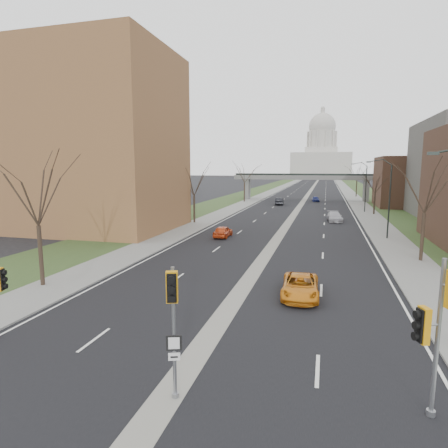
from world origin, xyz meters
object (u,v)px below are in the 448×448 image
at_px(signal_pole_median, 173,311).
at_px(signal_pole_right, 438,318).
at_px(car_left_near, 223,231).
at_px(car_right_near, 300,286).
at_px(car_right_far, 316,199).
at_px(car_right_mid, 334,217).
at_px(car_left_far, 280,201).

height_order(signal_pole_median, signal_pole_right, signal_pole_right).
height_order(car_left_near, car_right_near, car_right_near).
bearing_deg(car_right_far, car_right_near, -96.18).
distance_m(car_right_near, car_right_far, 66.99).
height_order(car_right_near, car_right_mid, car_right_mid).
height_order(car_left_far, car_right_near, car_left_far).
bearing_deg(car_right_mid, car_left_near, -133.46).
height_order(car_left_near, car_left_far, car_left_far).
distance_m(signal_pole_median, car_left_near, 30.55).
xyz_separation_m(signal_pole_median, car_right_far, (2.43, 78.80, -2.61)).
relative_size(signal_pole_median, car_right_far, 1.25).
height_order(signal_pole_right, car_left_far, signal_pole_right).
height_order(signal_pole_median, car_right_near, signal_pole_median).
bearing_deg(car_right_near, signal_pole_right, -68.64).
relative_size(signal_pole_right, car_right_near, 1.09).
bearing_deg(signal_pole_right, car_right_mid, 71.55).
xyz_separation_m(car_left_far, car_right_far, (7.18, 9.87, -0.11)).
bearing_deg(signal_pole_right, car_right_near, 92.96).
height_order(car_left_far, car_right_mid, car_left_far).
relative_size(signal_pole_median, car_right_mid, 0.97).
xyz_separation_m(car_left_near, car_right_mid, (12.54, 16.42, 0.04)).
bearing_deg(car_right_mid, signal_pole_median, -103.55).
relative_size(car_left_near, car_left_far, 0.86).
bearing_deg(car_right_far, signal_pole_right, -92.83).
xyz_separation_m(signal_pole_right, car_right_mid, (-2.03, 44.91, -2.69)).
relative_size(signal_pole_right, car_left_near, 1.34).
xyz_separation_m(car_left_far, car_right_mid, (10.80, -22.77, -0.04)).
height_order(signal_pole_right, car_right_near, signal_pole_right).
bearing_deg(car_right_far, signal_pole_median, -98.76).
relative_size(car_left_far, car_right_near, 0.95).
distance_m(car_left_near, car_left_far, 39.23).
distance_m(car_right_near, car_right_mid, 34.45).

